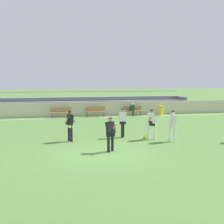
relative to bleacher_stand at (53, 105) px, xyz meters
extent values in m
plane|color=#517A38|center=(2.11, -15.35, -0.89)|extent=(160.00, 160.00, 0.00)
cube|color=white|center=(2.11, -3.07, -0.89)|extent=(44.00, 0.12, 0.01)
cube|color=beige|center=(2.11, -1.79, -0.26)|extent=(48.00, 0.16, 1.26)
cube|color=#B2B2B7|center=(0.00, -0.97, -0.50)|extent=(26.61, 0.36, 0.08)
cube|color=slate|center=(0.00, -1.17, -0.70)|extent=(26.61, 0.04, 0.39)
cube|color=#B2B2B7|center=(0.00, -0.30, -0.11)|extent=(26.61, 0.36, 0.08)
cube|color=slate|center=(0.00, -0.50, -0.31)|extent=(26.61, 0.04, 0.39)
cube|color=#B2B2B7|center=(0.00, 0.37, 0.27)|extent=(26.61, 0.36, 0.08)
cube|color=slate|center=(0.00, 0.17, 0.08)|extent=(26.61, 0.04, 0.39)
cube|color=#B2B2B7|center=(0.00, 1.04, 0.66)|extent=(26.61, 0.36, 0.08)
cube|color=slate|center=(0.00, 0.84, 0.47)|extent=(26.61, 0.04, 0.39)
cube|color=slate|center=(13.21, 0.03, -0.11)|extent=(0.20, 2.38, 1.55)
cylinder|color=slate|center=(0.00, 1.29, 1.21)|extent=(26.61, 0.06, 0.06)
cube|color=#99754C|center=(7.16, -2.61, -0.44)|extent=(1.80, 0.40, 0.06)
cube|color=#99754C|center=(7.16, -2.43, -0.19)|extent=(1.80, 0.05, 0.40)
cylinder|color=#47474C|center=(6.38, -2.61, -0.67)|extent=(0.07, 0.07, 0.45)
cylinder|color=#47474C|center=(7.94, -2.61, -0.67)|extent=(0.07, 0.07, 0.45)
cube|color=#99754C|center=(3.70, -2.61, -0.44)|extent=(1.80, 0.40, 0.06)
cube|color=#99754C|center=(3.70, -2.43, -0.19)|extent=(1.80, 0.05, 0.40)
cylinder|color=#47474C|center=(2.92, -2.61, -0.67)|extent=(0.07, 0.07, 0.45)
cylinder|color=#47474C|center=(4.48, -2.61, -0.67)|extent=(0.07, 0.07, 0.45)
cube|color=#99754C|center=(0.64, -2.61, -0.44)|extent=(1.80, 0.40, 0.06)
cube|color=#99754C|center=(0.64, -2.43, -0.19)|extent=(1.80, 0.05, 0.40)
cylinder|color=#47474C|center=(-0.14, -2.61, -0.67)|extent=(0.07, 0.07, 0.45)
cylinder|color=#47474C|center=(1.42, -2.61, -0.67)|extent=(0.07, 0.07, 0.45)
cylinder|color=yellow|center=(9.90, -2.68, -0.44)|extent=(0.46, 0.46, 0.90)
cylinder|color=#2D2D38|center=(7.16, -2.83, -0.67)|extent=(0.16, 0.16, 0.45)
cube|color=#194228|center=(7.16, -2.61, -0.15)|extent=(0.36, 0.24, 0.52)
sphere|color=beige|center=(7.16, -2.61, 0.21)|extent=(0.21, 0.21, 0.21)
cylinder|color=black|center=(3.89, -11.99, -0.43)|extent=(0.13, 0.13, 0.93)
cylinder|color=black|center=(4.01, -11.78, -0.43)|extent=(0.13, 0.13, 0.93)
cube|color=#232847|center=(3.95, -11.89, 0.02)|extent=(0.39, 0.27, 0.24)
cube|color=white|center=(3.95, -11.89, 0.32)|extent=(0.43, 0.42, 0.60)
cylinder|color=#D6A884|center=(3.77, -11.84, 0.35)|extent=(0.12, 0.36, 0.48)
cylinder|color=#D6A884|center=(4.14, -11.93, 0.35)|extent=(0.12, 0.36, 0.48)
sphere|color=#D6A884|center=(3.95, -11.89, 0.70)|extent=(0.21, 0.21, 0.21)
sphere|color=black|center=(3.95, -11.89, 0.72)|extent=(0.20, 0.20, 0.20)
cylinder|color=white|center=(5.29, -12.62, -0.43)|extent=(0.13, 0.13, 0.93)
cylinder|color=white|center=(5.59, -12.81, -0.43)|extent=(0.13, 0.13, 0.93)
cube|color=black|center=(5.44, -12.72, 0.02)|extent=(0.27, 0.39, 0.24)
cube|color=white|center=(5.44, -12.72, 0.32)|extent=(0.41, 0.43, 0.60)
cylinder|color=#A87A5B|center=(5.58, -12.55, 0.35)|extent=(0.37, 0.13, 0.47)
cylinder|color=#A87A5B|center=(5.30, -12.88, 0.35)|extent=(0.37, 0.13, 0.47)
sphere|color=#A87A5B|center=(5.44, -12.72, 0.70)|extent=(0.21, 0.21, 0.21)
sphere|color=black|center=(5.44, -12.72, 0.72)|extent=(0.20, 0.20, 0.20)
cylinder|color=black|center=(2.49, -15.08, -0.46)|extent=(0.13, 0.13, 0.86)
cylinder|color=black|center=(2.72, -14.86, -0.46)|extent=(0.13, 0.13, 0.86)
cube|color=black|center=(2.61, -14.97, -0.05)|extent=(0.41, 0.32, 0.24)
cube|color=black|center=(2.61, -14.97, 0.25)|extent=(0.48, 0.47, 0.60)
cylinder|color=#A87A5B|center=(2.47, -14.82, 0.29)|extent=(0.19, 0.40, 0.45)
cylinder|color=#A87A5B|center=(2.75, -15.12, 0.29)|extent=(0.19, 0.40, 0.45)
sphere|color=#A87A5B|center=(2.61, -14.97, 0.63)|extent=(0.21, 0.21, 0.21)
sphere|color=black|center=(2.61, -14.97, 0.65)|extent=(0.20, 0.20, 0.20)
cylinder|color=white|center=(6.45, -13.60, -0.43)|extent=(0.13, 0.13, 0.93)
cylinder|color=white|center=(6.24, -13.43, -0.43)|extent=(0.13, 0.13, 0.93)
cube|color=white|center=(6.35, -13.51, 0.02)|extent=(0.25, 0.37, 0.24)
cube|color=white|center=(6.35, -13.51, 0.32)|extent=(0.33, 0.40, 0.59)
cylinder|color=beige|center=(6.26, -13.69, 0.35)|extent=(0.31, 0.10, 0.50)
cylinder|color=beige|center=(6.44, -13.34, 0.35)|extent=(0.31, 0.10, 0.50)
sphere|color=beige|center=(6.35, -13.51, 0.70)|extent=(0.21, 0.21, 0.21)
sphere|color=black|center=(6.35, -13.51, 0.72)|extent=(0.20, 0.20, 0.20)
cylinder|color=black|center=(0.95, -12.46, -0.43)|extent=(0.13, 0.13, 0.91)
cylinder|color=black|center=(0.82, -12.24, -0.43)|extent=(0.13, 0.13, 0.91)
cube|color=white|center=(0.89, -12.35, 0.00)|extent=(0.35, 0.42, 0.24)
cube|color=black|center=(0.89, -12.35, 0.30)|extent=(0.42, 0.46, 0.58)
cylinder|color=brown|center=(0.75, -12.49, 0.34)|extent=(0.35, 0.21, 0.48)
cylinder|color=brown|center=(1.02, -12.22, 0.34)|extent=(0.35, 0.21, 0.48)
sphere|color=brown|center=(0.89, -12.35, 0.69)|extent=(0.21, 0.21, 0.21)
sphere|color=black|center=(0.89, -12.35, 0.71)|extent=(0.20, 0.20, 0.20)
sphere|color=yellow|center=(5.08, -12.60, -0.78)|extent=(0.22, 0.22, 0.22)
camera|label=1|loc=(0.02, -27.85, 2.53)|focal=45.75mm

